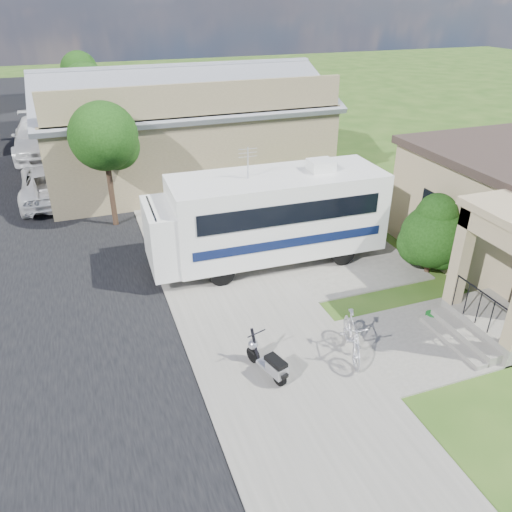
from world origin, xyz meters
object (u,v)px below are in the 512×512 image
object	(u,v)px
van	(40,137)
garden_hose	(432,317)
bicycle	(352,338)
pickup_truck	(52,182)
scooter	(269,362)
motorhome	(269,215)
shrub	(434,233)

from	to	relation	value
van	garden_hose	world-z (taller)	van
bicycle	pickup_truck	bearing A→B (deg)	134.31
pickup_truck	van	xyz separation A→B (m)	(-0.57, 7.26, 0.19)
scooter	garden_hose	xyz separation A→B (m)	(4.97, 0.63, -0.35)
motorhome	van	size ratio (longest dim) A/B	1.17
scooter	van	size ratio (longest dim) A/B	0.22
pickup_truck	motorhome	bearing A→B (deg)	127.63
van	garden_hose	size ratio (longest dim) A/B	18.68
scooter	pickup_truck	world-z (taller)	pickup_truck
motorhome	pickup_truck	bearing A→B (deg)	129.74
shrub	van	world-z (taller)	shrub
scooter	bicycle	world-z (taller)	bicycle
bicycle	garden_hose	distance (m)	2.95
pickup_truck	van	size ratio (longest dim) A/B	0.83
shrub	garden_hose	distance (m)	2.97
shrub	bicycle	bearing A→B (deg)	-146.77
shrub	pickup_truck	size ratio (longest dim) A/B	0.50
scooter	pickup_truck	size ratio (longest dim) A/B	0.26
motorhome	garden_hose	distance (m)	5.68
bicycle	van	world-z (taller)	van
scooter	bicycle	size ratio (longest dim) A/B	0.77
bicycle	pickup_truck	world-z (taller)	pickup_truck
motorhome	shrub	world-z (taller)	motorhome
shrub	bicycle	world-z (taller)	shrub
motorhome	shrub	xyz separation A→B (m)	(4.47, -2.38, -0.29)
pickup_truck	shrub	bearing A→B (deg)	135.22
scooter	pickup_truck	bearing A→B (deg)	91.89
pickup_truck	scooter	bearing A→B (deg)	107.92
motorhome	van	world-z (taller)	motorhome
shrub	scooter	xyz separation A→B (m)	(-6.48, -2.86, -0.92)
shrub	garden_hose	size ratio (longest dim) A/B	7.70
motorhome	scooter	size ratio (longest dim) A/B	5.41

